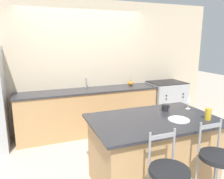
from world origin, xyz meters
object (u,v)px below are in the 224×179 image
at_px(tumbler_cup, 208,114).
at_px(pumpkin_decoration, 131,83).
at_px(oven_range, 166,102).
at_px(bar_stool_far, 216,167).
at_px(wine_glass, 189,99).
at_px(dinner_plate, 179,119).
at_px(coffee_mug, 165,108).

relative_size(tumbler_cup, pumpkin_decoration, 1.19).
xyz_separation_m(oven_range, bar_stool_far, (-1.17, -2.60, 0.11)).
height_order(wine_glass, tumbler_cup, wine_glass).
relative_size(bar_stool_far, wine_glass, 5.02).
distance_m(tumbler_cup, pumpkin_decoration, 2.26).
relative_size(dinner_plate, tumbler_cup, 1.84).
bearing_deg(tumbler_cup, coffee_mug, 120.27).
bearing_deg(pumpkin_decoration, bar_stool_far, -96.57).
bearing_deg(pumpkin_decoration, oven_range, -8.68).
relative_size(dinner_plate, pumpkin_decoration, 2.20).
bearing_deg(tumbler_cup, oven_range, 67.87).
bearing_deg(coffee_mug, bar_stool_far, -90.50).
distance_m(oven_range, dinner_plate, 2.40).
relative_size(oven_range, dinner_plate, 3.57).
bearing_deg(dinner_plate, wine_glass, 38.76).
height_order(wine_glass, coffee_mug, wine_glass).
xyz_separation_m(bar_stool_far, wine_glass, (0.37, 0.93, 0.47)).
bearing_deg(pumpkin_decoration, dinner_plate, -99.72).
distance_m(bar_stool_far, pumpkin_decoration, 2.78).
xyz_separation_m(coffee_mug, pumpkin_decoration, (0.31, 1.76, 0.01)).
height_order(oven_range, dinner_plate, oven_range).
height_order(oven_range, coffee_mug, coffee_mug).
distance_m(oven_range, coffee_mug, 2.05).
distance_m(dinner_plate, tumbler_cup, 0.38).
bearing_deg(dinner_plate, oven_range, 58.80).
relative_size(oven_range, wine_glass, 4.56).
bearing_deg(oven_range, tumbler_cup, -112.13).
bearing_deg(wine_glass, dinner_plate, -141.24).
bearing_deg(wine_glass, coffee_mug, 172.69).
bearing_deg(coffee_mug, pumpkin_decoration, 80.12).
relative_size(bar_stool_far, pumpkin_decoration, 8.65).
bearing_deg(oven_range, pumpkin_decoration, 171.32).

